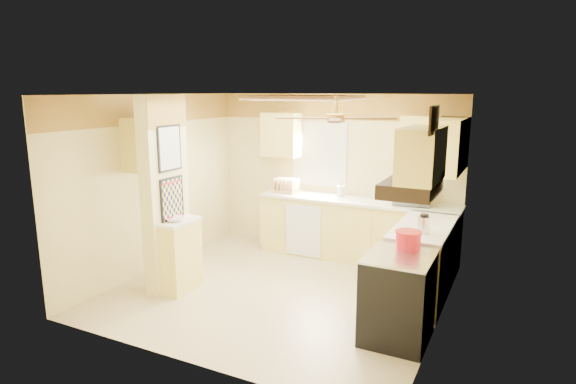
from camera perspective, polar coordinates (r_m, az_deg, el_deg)
The scene contains 34 objects.
floor at distance 6.40m, azimuth -1.03°, elevation -11.54°, with size 4.00×4.00×0.00m, color beige.
ceiling at distance 5.87m, azimuth -1.12°, elevation 11.46°, with size 4.00×4.00×0.00m, color white.
wall_back at distance 7.71m, azimuth 5.46°, elevation 2.19°, with size 4.00×4.00×0.00m, color beige.
wall_front at distance 4.47m, azimuth -12.45°, elevation -5.26°, with size 4.00×4.00×0.00m, color beige.
wall_left at distance 7.14m, azimuth -15.47°, elevation 1.02°, with size 3.80×3.80×0.00m, color beige.
wall_right at distance 5.41m, azimuth 18.10°, elevation -2.56°, with size 3.80×3.80×0.00m, color beige.
wallpaper_border at distance 7.59m, azimuth 5.56°, elevation 10.01°, with size 4.00×0.02×0.40m, color gold.
partition_column at distance 6.31m, azimuth -14.37°, elevation -0.32°, with size 0.20×0.70×2.50m, color beige.
partition_ledge at distance 6.39m, azimuth -12.49°, elevation -7.53°, with size 0.25×0.55×0.90m, color #EAD96A.
ledge_top at distance 6.25m, azimuth -12.68°, elevation -3.47°, with size 0.28×0.58×0.04m, color white.
lower_cabinets_back at distance 7.45m, azimuth 8.10°, elevation -4.53°, with size 3.00×0.60×0.90m, color #EAD96A.
lower_cabinets_right at distance 6.25m, azimuth 15.72°, elevation -8.14°, with size 0.60×1.40×0.90m, color #EAD96A.
countertop_back at distance 7.33m, azimuth 8.19°, elevation -1.03°, with size 3.04×0.64×0.04m, color white.
countertop_right at distance 6.11m, azimuth 15.87°, elevation -3.98°, with size 0.64×1.44×0.04m, color white.
dishwasher_panel at distance 7.44m, azimuth 1.83°, elevation -4.61°, with size 0.58×0.02×0.80m, color white.
window at distance 7.75m, azimuth 3.74°, elevation 4.51°, with size 0.92×0.02×1.02m.
upper_cab_back_left at distance 7.82m, azimuth -0.78°, elevation 6.81°, with size 0.60×0.35×0.70m, color #EAD96A.
upper_cab_back_right at distance 7.06m, azimuth 16.91°, elevation 5.75°, with size 0.90×0.35×0.70m, color #EAD96A.
upper_cab_right at distance 6.55m, azimuth 18.58°, elevation 5.20°, with size 0.35×1.00×0.70m, color #EAD96A.
upper_cab_left_wall at distance 6.75m, azimuth -16.05°, elevation 5.54°, with size 0.35×0.75×0.70m, color #EAD96A.
upper_cab_over_stove at distance 4.77m, azimuth 15.56°, elevation 4.30°, with size 0.35×0.76×0.52m, color #EAD96A.
stove at distance 5.20m, azimuth 12.91°, elevation -12.04°, with size 0.68×0.77×0.92m.
range_hood at distance 4.84m, azimuth 14.36°, elevation 0.50°, with size 0.50×0.76×0.14m, color black.
poster_menu at distance 6.14m, azimuth -13.87°, elevation 5.06°, with size 0.02×0.42×0.57m.
poster_nashville at distance 6.25m, azimuth -13.57°, elevation -0.86°, with size 0.02×0.42×0.57m.
ceiling_light_panel at distance 6.27m, azimuth 1.86°, elevation 11.08°, with size 1.35×0.95×0.06m.
ceiling_fan at distance 4.82m, azimuth 5.67°, elevation 8.76°, with size 1.15×1.15×0.26m.
vent_grate at distance 4.37m, azimuth 16.93°, elevation 8.17°, with size 0.02×0.40×0.25m, color black.
microwave at distance 7.11m, azimuth 14.49°, elevation -0.33°, with size 0.52×0.35×0.29m, color white.
bowl at distance 6.20m, azimuth -13.23°, elevation -3.15°, with size 0.23×0.23×0.06m, color white.
dutch_oven at distance 5.25m, azimuth 14.07°, elevation -5.48°, with size 0.28×0.28×0.19m.
kettle at distance 5.74m, azimuth 15.82°, elevation -3.70°, with size 0.15×0.15×0.22m.
dish_rack at distance 7.76m, azimuth -0.23°, elevation 0.58°, with size 0.40×0.31×0.22m.
utensil_crock at distance 7.50m, azimuth 6.31°, elevation 0.14°, with size 0.13×0.13×0.25m.
Camera 1 is at (2.71, -5.20, 2.55)m, focal length 30.00 mm.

